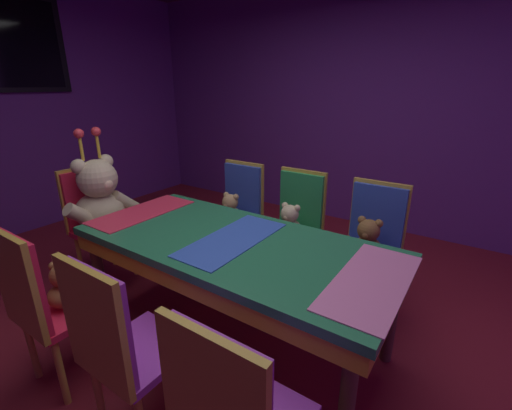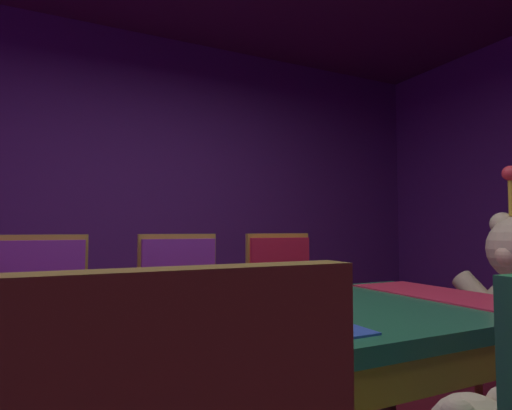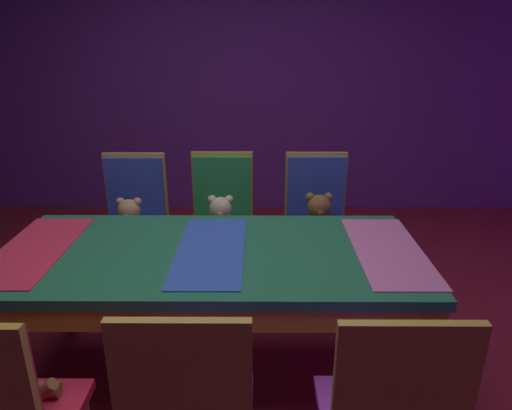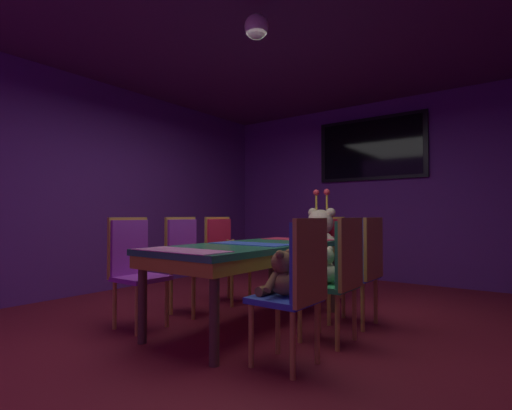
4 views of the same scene
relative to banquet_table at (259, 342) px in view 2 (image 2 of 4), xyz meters
name	(u,v)px [view 2 (image 2 of 4)]	position (x,y,z in m)	size (l,w,h in m)	color
wall_left	(128,185)	(-2.60, 0.00, 0.75)	(0.12, 6.40, 2.80)	#59267F
banquet_table	(259,342)	(0.00, 0.00, 0.00)	(0.90, 2.02, 0.75)	#26724C
chair_left_0	(37,324)	(-0.86, -0.65, -0.05)	(0.42, 0.41, 0.98)	purple
chair_left_1	(181,312)	(-0.85, -0.01, -0.05)	(0.42, 0.41, 0.98)	purple
chair_left_2	(285,302)	(-0.88, 0.60, -0.05)	(0.42, 0.41, 0.98)	red
teddy_left_2	(298,310)	(-0.74, 0.60, -0.08)	(0.22, 0.28, 0.27)	brown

